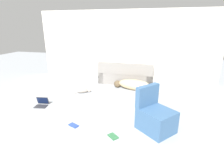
{
  "coord_description": "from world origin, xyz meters",
  "views": [
    {
      "loc": [
        1.26,
        -2.19,
        2.03
      ],
      "look_at": [
        0.08,
        2.35,
        0.47
      ],
      "focal_mm": 28.0,
      "sensor_mm": 36.0,
      "label": 1
    }
  ],
  "objects_px": {
    "laptop_open": "(42,103)",
    "dog": "(133,85)",
    "couch": "(126,76)",
    "cat": "(84,91)",
    "book_blue": "(74,125)",
    "side_chair": "(155,117)",
    "book_green": "(113,136)"
  },
  "relations": [
    {
      "from": "couch",
      "to": "dog",
      "type": "relative_size",
      "value": 1.24
    },
    {
      "from": "laptop_open",
      "to": "side_chair",
      "type": "xyz_separation_m",
      "value": [
        2.94,
        -0.41,
        0.22
      ]
    },
    {
      "from": "laptop_open",
      "to": "book_blue",
      "type": "xyz_separation_m",
      "value": [
        1.28,
        -0.71,
        -0.06
      ]
    },
    {
      "from": "book_green",
      "to": "couch",
      "type": "bearing_deg",
      "value": 96.02
    },
    {
      "from": "cat",
      "to": "book_green",
      "type": "bearing_deg",
      "value": -84.55
    },
    {
      "from": "couch",
      "to": "book_green",
      "type": "height_order",
      "value": "couch"
    },
    {
      "from": "book_blue",
      "to": "dog",
      "type": "bearing_deg",
      "value": 70.29
    },
    {
      "from": "book_green",
      "to": "side_chair",
      "type": "height_order",
      "value": "side_chair"
    },
    {
      "from": "couch",
      "to": "dog",
      "type": "distance_m",
      "value": 0.75
    },
    {
      "from": "laptop_open",
      "to": "side_chair",
      "type": "relative_size",
      "value": 0.4
    },
    {
      "from": "couch",
      "to": "book_blue",
      "type": "bearing_deg",
      "value": 80.85
    },
    {
      "from": "couch",
      "to": "book_green",
      "type": "relative_size",
      "value": 7.97
    },
    {
      "from": "couch",
      "to": "cat",
      "type": "xyz_separation_m",
      "value": [
        -1.14,
        -1.33,
        -0.2
      ]
    },
    {
      "from": "dog",
      "to": "cat",
      "type": "relative_size",
      "value": 3.18
    },
    {
      "from": "laptop_open",
      "to": "dog",
      "type": "bearing_deg",
      "value": 30.22
    },
    {
      "from": "dog",
      "to": "cat",
      "type": "xyz_separation_m",
      "value": [
        -1.5,
        -0.68,
        -0.1
      ]
    },
    {
      "from": "couch",
      "to": "dog",
      "type": "height_order",
      "value": "couch"
    },
    {
      "from": "cat",
      "to": "laptop_open",
      "type": "xyz_separation_m",
      "value": [
        -0.7,
        -1.16,
        0.01
      ]
    },
    {
      "from": "cat",
      "to": "side_chair",
      "type": "bearing_deg",
      "value": -65.77
    },
    {
      "from": "book_blue",
      "to": "side_chair",
      "type": "relative_size",
      "value": 0.28
    },
    {
      "from": "couch",
      "to": "side_chair",
      "type": "distance_m",
      "value": 3.11
    },
    {
      "from": "dog",
      "to": "laptop_open",
      "type": "distance_m",
      "value": 2.86
    },
    {
      "from": "dog",
      "to": "side_chair",
      "type": "xyz_separation_m",
      "value": [
        0.75,
        -2.25,
        0.12
      ]
    },
    {
      "from": "dog",
      "to": "cat",
      "type": "height_order",
      "value": "dog"
    },
    {
      "from": "book_green",
      "to": "laptop_open",
      "type": "bearing_deg",
      "value": 158.07
    },
    {
      "from": "dog",
      "to": "cat",
      "type": "distance_m",
      "value": 1.65
    },
    {
      "from": "laptop_open",
      "to": "book_green",
      "type": "distance_m",
      "value": 2.36
    },
    {
      "from": "dog",
      "to": "book_green",
      "type": "distance_m",
      "value": 2.73
    },
    {
      "from": "couch",
      "to": "laptop_open",
      "type": "height_order",
      "value": "couch"
    },
    {
      "from": "book_green",
      "to": "book_blue",
      "type": "bearing_deg",
      "value": 169.64
    },
    {
      "from": "dog",
      "to": "book_green",
      "type": "height_order",
      "value": "dog"
    },
    {
      "from": "cat",
      "to": "laptop_open",
      "type": "height_order",
      "value": "laptop_open"
    }
  ]
}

